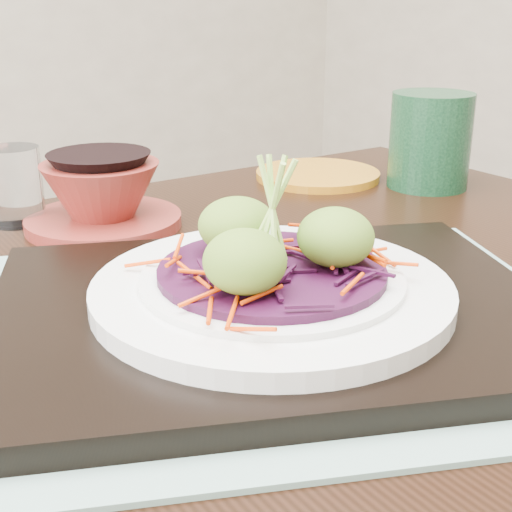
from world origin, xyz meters
TOP-DOWN VIEW (x-y plane):
  - dining_table at (-0.01, -0.05)m, footprint 1.16×0.81m
  - placemat at (-0.01, -0.14)m, footprint 0.61×0.56m
  - serving_tray at (-0.01, -0.14)m, footprint 0.53×0.48m
  - white_plate at (-0.01, -0.14)m, footprint 0.28×0.28m
  - cabbage_bed at (-0.01, -0.14)m, footprint 0.18×0.18m
  - carrot_julienne at (-0.01, -0.14)m, footprint 0.21×0.21m
  - guacamole_scoops at (-0.01, -0.14)m, footprint 0.15×0.13m
  - scallion_garnish at (-0.01, -0.14)m, footprint 0.06×0.06m
  - water_glass at (-0.07, 0.24)m, footprint 0.07×0.07m
  - terracotta_bowl_set at (0.00, 0.17)m, footprint 0.23×0.23m
  - yellow_plate at (0.34, 0.19)m, footprint 0.20×0.20m
  - green_jar at (0.42, 0.07)m, footprint 0.11×0.11m

SIDE VIEW (x-z plane):
  - dining_table at x=-0.01m, z-range 0.26..0.96m
  - placemat at x=-0.01m, z-range 0.70..0.70m
  - yellow_plate at x=0.34m, z-range 0.70..0.71m
  - serving_tray at x=-0.01m, z-range 0.70..0.72m
  - terracotta_bowl_set at x=0.00m, z-range 0.70..0.77m
  - white_plate at x=-0.01m, z-range 0.72..0.74m
  - water_glass at x=-0.07m, z-range 0.70..0.79m
  - cabbage_bed at x=-0.01m, z-range 0.74..0.75m
  - carrot_julienne at x=-0.01m, z-range 0.75..0.76m
  - green_jar at x=0.42m, z-range 0.70..0.82m
  - guacamole_scoops at x=-0.01m, z-range 0.75..0.80m
  - scallion_garnish at x=-0.01m, z-range 0.74..0.84m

